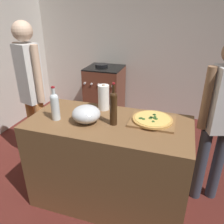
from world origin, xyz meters
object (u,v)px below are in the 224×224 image
Objects in this scene: stove at (105,92)px; person_in_red at (220,118)px; wine_bottle_amber at (55,105)px; pizza at (152,119)px; wine_bottle_green at (113,107)px; mixing_bowl at (86,114)px; person_in_stripes at (32,90)px; paper_towel_roll at (104,97)px.

stove is 2.32m from person_in_red.
stove is at bearing 96.62° from wine_bottle_amber.
stove is at bearing 121.30° from pizza.
wine_bottle_green is at bearing -68.40° from stove.
pizza is at bearing 23.45° from wine_bottle_green.
pizza is at bearing 17.10° from mixing_bowl.
pizza is 2.14m from stove.
person_in_stripes is at bearing 156.08° from mixing_bowl.
person_in_stripes reaches higher than mixing_bowl.
wine_bottle_green is 0.98m from person_in_red.
wine_bottle_amber is (-0.85, -0.21, 0.11)m from pizza.
wine_bottle_green is 1.12m from person_in_stripes.
wine_bottle_amber reaches higher than paper_towel_roll.
mixing_bowl is 0.81× the size of wine_bottle_amber.
pizza is 0.38m from wine_bottle_green.
pizza is 0.94× the size of wine_bottle_green.
paper_towel_roll is 1.83m from stove.
paper_towel_roll is (-0.51, 0.14, 0.10)m from pizza.
person_in_stripes is at bearing 162.70° from wine_bottle_green.
wine_bottle_green reaches higher than mixing_bowl.
pizza is at bearing 13.66° from wine_bottle_amber.
person_in_red is at bearing 22.07° from wine_bottle_green.
wine_bottle_amber is at bearing -83.38° from stove.
person_in_red is at bearing -43.09° from stove.
person_in_stripes is (-0.31, -1.59, 0.55)m from stove.
person_in_stripes reaches higher than paper_towel_roll.
person_in_stripes reaches higher than wine_bottle_green.
wine_bottle_amber is at bearing -163.17° from person_in_red.
mixing_bowl is 1.21m from person_in_red.
mixing_bowl is at bearing -162.90° from pizza.
person_in_red is (0.58, 0.23, -0.01)m from pizza.
stove is (-0.76, 1.92, -0.62)m from wine_bottle_green.
wine_bottle_amber is at bearing -134.70° from paper_towel_roll.
mixing_bowl is 0.67× the size of wine_bottle_green.
person_in_stripes is 1.07× the size of person_in_red.
person_in_red reaches higher than mixing_bowl.
wine_bottle_green reaches higher than wine_bottle_amber.
wine_bottle_amber is 0.18× the size of person_in_stripes.
wine_bottle_amber is 0.83× the size of wine_bottle_green.
person_in_stripes is at bearing 172.09° from pizza.
wine_bottle_green is 0.22× the size of person_in_stripes.
wine_bottle_amber is at bearing -173.37° from mixing_bowl.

